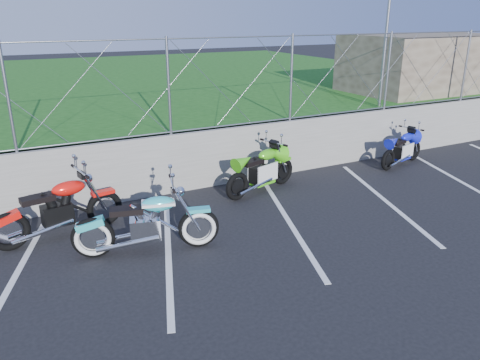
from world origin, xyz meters
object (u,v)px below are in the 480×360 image
cruiser_turquoise (148,225)px  naked_orange (60,211)px  sportbike_blue (403,150)px  sportbike_green (262,172)px

cruiser_turquoise → naked_orange: size_ratio=1.02×
naked_orange → cruiser_turquoise: bearing=-55.7°
cruiser_turquoise → sportbike_blue: size_ratio=1.31×
sportbike_green → cruiser_turquoise: bearing=-169.1°
sportbike_green → sportbike_blue: bearing=-16.6°
sportbike_green → sportbike_blue: size_ratio=1.12×
sportbike_green → sportbike_blue: 4.18m
cruiser_turquoise → naked_orange: (-1.20, 1.24, 0.01)m
cruiser_turquoise → naked_orange: 1.73m
naked_orange → sportbike_green: 4.25m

